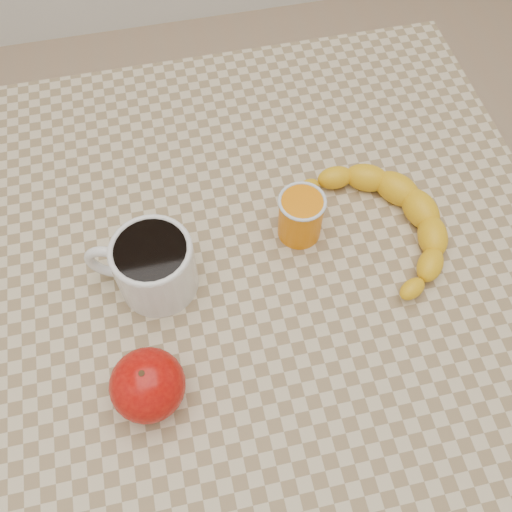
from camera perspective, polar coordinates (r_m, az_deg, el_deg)
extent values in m
plane|color=tan|center=(1.43, 0.00, -15.92)|extent=(3.00, 3.00, 0.00)
cube|color=tan|center=(0.74, 0.00, -1.56)|extent=(0.80, 0.80, 0.04)
cube|color=#916D49|center=(0.79, 0.00, -3.33)|extent=(0.74, 0.74, 0.06)
cylinder|color=#916D49|center=(1.27, -19.17, 0.78)|extent=(0.05, 0.05, 0.71)
cylinder|color=#916D49|center=(1.32, 11.70, 6.50)|extent=(0.05, 0.05, 0.71)
cylinder|color=silver|center=(0.69, -10.04, -1.09)|extent=(0.12, 0.12, 0.08)
cylinder|color=black|center=(0.66, -10.51, 0.46)|extent=(0.08, 0.08, 0.01)
torus|color=silver|center=(0.66, -10.56, 0.62)|extent=(0.10, 0.10, 0.01)
torus|color=silver|center=(0.70, -14.42, -0.60)|extent=(0.06, 0.03, 0.06)
cylinder|color=orange|center=(0.73, 4.47, 3.90)|extent=(0.06, 0.06, 0.07)
torus|color=silver|center=(0.70, 4.66, 5.48)|extent=(0.06, 0.06, 0.00)
ellipsoid|color=#890404|center=(0.63, -10.78, -12.56)|extent=(0.10, 0.10, 0.08)
cylinder|color=#382311|center=(0.60, -11.28, -11.62)|extent=(0.01, 0.01, 0.01)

